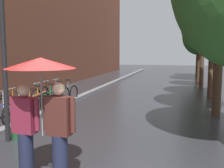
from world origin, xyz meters
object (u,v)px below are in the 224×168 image
object	(u,v)px
parked_bicycle_5	(55,94)
litter_bin	(19,122)
street_tree_5	(199,37)
parked_bicycle_4	(46,97)
parked_bicycle_2	(25,104)
parked_bicycle_6	(64,92)
street_lamp_post	(3,35)
street_tree_3	(204,21)
parked_bicycle_3	(33,100)
couple_under_umbrella	(41,99)
parked_bicycle_1	(14,108)
street_tree_4	(201,26)
street_tree_2	(213,13)

from	to	relation	value
parked_bicycle_5	litter_bin	world-z (taller)	parked_bicycle_5
street_tree_5	parked_bicycle_4	world-z (taller)	street_tree_5
parked_bicycle_2	parked_bicycle_4	world-z (taller)	same
parked_bicycle_6	street_lamp_post	distance (m)	6.21
street_tree_3	parked_bicycle_2	bearing A→B (deg)	-125.90
street_tree_3	parked_bicycle_4	xyz separation A→B (m)	(-6.37, -7.32, -3.58)
parked_bicycle_3	street_lamp_post	size ratio (longest dim) A/B	0.25
street_tree_3	street_tree_5	xyz separation A→B (m)	(0.06, 7.03, -0.52)
street_tree_3	couple_under_umbrella	xyz separation A→B (m)	(-3.28, -13.04, -2.53)
parked_bicycle_3	parked_bicycle_6	bearing A→B (deg)	85.47
parked_bicycle_1	street_lamp_post	bearing A→B (deg)	-59.12
street_tree_3	parked_bicycle_4	bearing A→B (deg)	-131.01
street_tree_4	parked_bicycle_4	xyz separation A→B (m)	(-6.40, -11.19, -3.68)
street_tree_2	parked_bicycle_3	xyz separation A→B (m)	(-6.72, -4.48, -3.59)
street_tree_3	litter_bin	world-z (taller)	street_tree_3
street_tree_4	street_lamp_post	bearing A→B (deg)	-108.87
couple_under_umbrella	street_tree_2	bearing A→B (deg)	69.75
couple_under_umbrella	street_lamp_post	bearing A→B (deg)	139.64
parked_bicycle_5	couple_under_umbrella	world-z (taller)	couple_under_umbrella
street_tree_4	street_tree_2	bearing A→B (deg)	-88.70
parked_bicycle_3	couple_under_umbrella	size ratio (longest dim) A/B	0.52
street_tree_5	couple_under_umbrella	xyz separation A→B (m)	(-3.35, -20.07, -2.00)
street_tree_2	parked_bicycle_3	bearing A→B (deg)	-146.30
parked_bicycle_2	litter_bin	world-z (taller)	parked_bicycle_2
street_lamp_post	street_tree_2	bearing A→B (deg)	55.47
parked_bicycle_4	litter_bin	distance (m)	4.04
street_tree_4	parked_bicycle_6	distance (m)	12.10
parked_bicycle_2	street_lamp_post	world-z (taller)	street_lamp_post
litter_bin	street_lamp_post	bearing A→B (deg)	-118.57
parked_bicycle_1	parked_bicycle_6	size ratio (longest dim) A/B	0.98
parked_bicycle_1	street_tree_4	bearing A→B (deg)	64.60
parked_bicycle_4	street_lamp_post	size ratio (longest dim) A/B	0.26
street_tree_3	parked_bicycle_5	distance (m)	9.80
parked_bicycle_4	litter_bin	xyz separation A→B (m)	(1.33, -3.82, 0.05)
parked_bicycle_4	couple_under_umbrella	distance (m)	6.58
street_tree_2	street_tree_5	distance (m)	10.62
street_tree_5	parked_bicycle_5	size ratio (longest dim) A/B	4.60
street_tree_5	couple_under_umbrella	bearing A→B (deg)	-99.48
parked_bicycle_4	parked_bicycle_6	size ratio (longest dim) A/B	1.00
parked_bicycle_6	parked_bicycle_3	bearing A→B (deg)	-94.53
street_tree_2	parked_bicycle_6	xyz separation A→B (m)	(-6.53, -2.16, -3.59)
parked_bicycle_2	street_tree_5	bearing A→B (deg)	67.84
street_tree_5	street_lamp_post	distance (m)	19.20
street_tree_4	parked_bicycle_5	size ratio (longest dim) A/B	5.38
parked_bicycle_1	litter_bin	distance (m)	2.07
parked_bicycle_1	couple_under_umbrella	size ratio (longest dim) A/B	0.53
street_tree_3	parked_bicycle_1	xyz separation A→B (m)	(-6.32, -9.52, -3.58)
parked_bicycle_4	street_tree_3	bearing A→B (deg)	48.99
parked_bicycle_4	couple_under_umbrella	xyz separation A→B (m)	(3.08, -5.72, 1.06)
parked_bicycle_4	parked_bicycle_6	xyz separation A→B (m)	(0.04, 1.58, 0.00)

